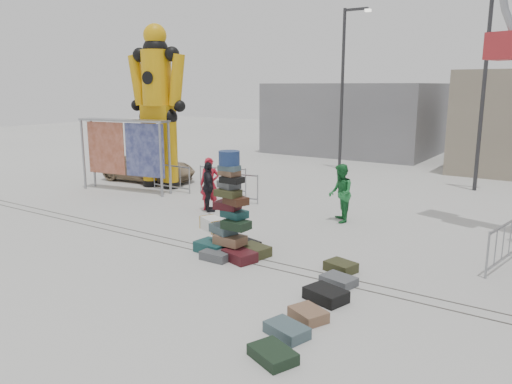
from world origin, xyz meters
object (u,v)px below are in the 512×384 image
Objects in this scene: pedestrian_black at (208,187)px; parked_suv at (149,168)px; steamer_trunk at (213,224)px; barricade_dummy_c at (234,187)px; barricade_dummy_b at (223,180)px; pedestrian_green at (340,193)px; banner_scaffold at (124,138)px; pedestrian_red at (210,184)px; lamp_post_right at (487,80)px; barricade_wheel_front at (503,245)px; suitcase_tower at (231,226)px; crash_test_dummy at (158,101)px; barricade_dummy_a at (171,178)px; lamp_post_left at (344,81)px.

pedestrian_black is 0.39× the size of parked_suv.
steamer_trunk is 3.85m from barricade_dummy_c.
pedestrian_green is at bearing -24.31° from barricade_dummy_b.
pedestrian_red is (4.81, -0.54, -1.30)m from banner_scaffold.
lamp_post_right is 10.31m from barricade_wheel_front.
lamp_post_right is at bearing 81.23° from suitcase_tower.
crash_test_dummy is 9.17m from pedestrian_green.
lamp_post_right is 11.93m from pedestrian_black.
barricade_dummy_a is 3.94m from pedestrian_black.
barricade_dummy_c is (4.76, 0.93, -1.66)m from banner_scaffold.
lamp_post_left reaches higher than steamer_trunk.
pedestrian_green is 4.51m from pedestrian_black.
suitcase_tower is 2.35m from steamer_trunk.
barricade_dummy_a is at bearing 13.03° from pedestrian_black.
banner_scaffold reaches higher than steamer_trunk.
lamp_post_left reaches higher than pedestrian_red.
barricade_wheel_front is 1.16× the size of pedestrian_black.
suitcase_tower is at bearing 125.81° from barricade_wheel_front.
pedestrian_black is at bearing -18.04° from banner_scaffold.
parked_suv is at bearing 88.01° from barricade_wheel_front.
pedestrian_green is (7.80, -0.58, 0.38)m from barricade_dummy_a.
lamp_post_left is (-7.00, 2.00, 0.00)m from lamp_post_right.
lamp_post_right reaches higher than barricade_dummy_c.
barricade_dummy_a is at bearing -125.84° from pedestrian_green.
steamer_trunk is 5.19m from barricade_dummy_b.
suitcase_tower is 5.99m from barricade_dummy_c.
barricade_dummy_c is at bearing -91.36° from lamp_post_left.
lamp_post_left is 1.83× the size of parked_suv.
barricade_dummy_a is 1.00× the size of barricade_wheel_front.
lamp_post_left is 9.85m from crash_test_dummy.
lamp_post_right is 4.00× the size of barricade_dummy_a.
suitcase_tower is 6.59m from barricade_wheel_front.
barricade_dummy_c is at bearing 88.15° from barricade_wheel_front.
barricade_wheel_front is at bearing -19.20° from crash_test_dummy.
barricade_dummy_b is 2.90m from pedestrian_black.
barricade_dummy_c is 0.46× the size of parked_suv.
banner_scaffold is 2.25× the size of pedestrian_red.
lamp_post_left is 4.00× the size of barricade_dummy_b.
barricade_dummy_c is at bearing -15.19° from crash_test_dummy.
steamer_trunk is at bearing -42.07° from crash_test_dummy.
pedestrian_red is at bearing -33.27° from crash_test_dummy.
barricade_dummy_a is 2.64m from parked_suv.
banner_scaffold reaches higher than pedestrian_black.
parked_suv is at bearing -155.22° from lamp_post_right.
pedestrian_green reaches higher than steamer_trunk.
pedestrian_red is at bearing -25.06° from barricade_dummy_a.
banner_scaffold is at bearing 32.42° from pedestrian_black.
crash_test_dummy is 5.42m from pedestrian_red.
crash_test_dummy is 8.50× the size of steamer_trunk.
pedestrian_black is (-7.06, -8.92, -3.62)m from lamp_post_right.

